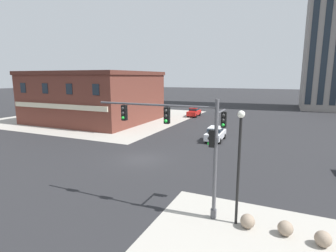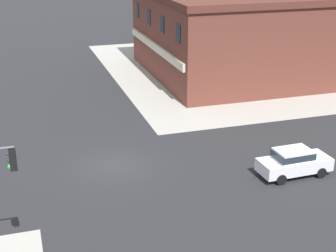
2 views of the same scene
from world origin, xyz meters
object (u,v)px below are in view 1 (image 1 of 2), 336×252
object	(u,v)px
traffic_signal_main	(191,137)
bollard_sphere_curb_c	(323,239)
street_lamp_corner_near	(239,156)
car_main_northbound_far	(194,112)
bollard_sphere_curb_b	(285,228)
car_main_southbound_far	(215,133)
bollard_sphere_curb_a	(248,221)

from	to	relation	value
traffic_signal_main	bollard_sphere_curb_c	distance (m)	7.67
street_lamp_corner_near	car_main_northbound_far	world-z (taller)	street_lamp_corner_near
traffic_signal_main	car_main_northbound_far	world-z (taller)	traffic_signal_main
bollard_sphere_curb_b	bollard_sphere_curb_c	size ratio (longest dim) A/B	1.00
bollard_sphere_curb_c	bollard_sphere_curb_b	bearing A→B (deg)	171.22
street_lamp_corner_near	car_main_southbound_far	distance (m)	18.59
bollard_sphere_curb_a	car_main_northbound_far	size ratio (longest dim) A/B	0.16
traffic_signal_main	bollard_sphere_curb_a	world-z (taller)	traffic_signal_main
bollard_sphere_curb_a	bollard_sphere_curb_c	distance (m)	3.31
traffic_signal_main	street_lamp_corner_near	bearing A→B (deg)	-6.08
car_main_northbound_far	traffic_signal_main	bearing A→B (deg)	-71.84
bollard_sphere_curb_b	car_main_northbound_far	distance (m)	39.22
bollard_sphere_curb_a	car_main_southbound_far	xyz separation A→B (m)	(-6.10, 17.71, 0.56)
traffic_signal_main	bollard_sphere_curb_c	xyz separation A→B (m)	(6.55, -0.61, -3.95)
traffic_signal_main	bollard_sphere_curb_c	size ratio (longest dim) A/B	10.12
bollard_sphere_curb_b	car_main_northbound_far	bearing A→B (deg)	114.94
traffic_signal_main	bollard_sphere_curb_c	world-z (taller)	traffic_signal_main
traffic_signal_main	bollard_sphere_curb_a	bearing A→B (deg)	-7.85
bollard_sphere_curb_c	street_lamp_corner_near	distance (m)	5.14
bollard_sphere_curb_a	car_main_southbound_far	world-z (taller)	car_main_southbound_far
bollard_sphere_curb_b	bollard_sphere_curb_c	distance (m)	1.58
bollard_sphere_curb_a	bollard_sphere_curb_b	world-z (taller)	same
bollard_sphere_curb_b	car_main_southbound_far	world-z (taller)	car_main_southbound_far
bollard_sphere_curb_a	bollard_sphere_curb_c	world-z (taller)	same
car_main_northbound_far	car_main_southbound_far	world-z (taller)	same
traffic_signal_main	bollard_sphere_curb_c	bearing A→B (deg)	-5.30
bollard_sphere_curb_a	car_main_southbound_far	size ratio (longest dim) A/B	0.16
bollard_sphere_curb_a	car_main_northbound_far	bearing A→B (deg)	112.53
bollard_sphere_curb_c	street_lamp_corner_near	bearing A→B (deg)	175.22
bollard_sphere_curb_c	car_main_northbound_far	size ratio (longest dim) A/B	0.16
street_lamp_corner_near	car_main_southbound_far	bearing A→B (deg)	107.40
traffic_signal_main	car_main_northbound_far	bearing A→B (deg)	108.16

